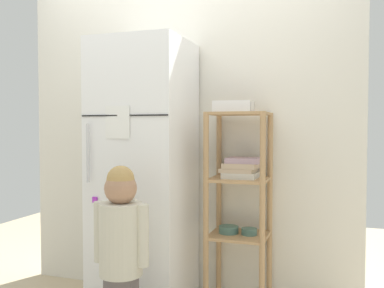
{
  "coord_description": "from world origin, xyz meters",
  "views": [
    {
      "loc": [
        1.06,
        -2.59,
        1.25
      ],
      "look_at": [
        0.18,
        0.02,
        1.14
      ],
      "focal_mm": 39.35,
      "sensor_mm": 36.0,
      "label": 1
    }
  ],
  "objects_px": {
    "refrigerator": "(144,176)",
    "pantry_shelf_unit": "(239,190)",
    "child_standing": "(121,238)",
    "fruit_bin": "(236,107)"
  },
  "relations": [
    {
      "from": "refrigerator",
      "to": "pantry_shelf_unit",
      "type": "bearing_deg",
      "value": 10.29
    },
    {
      "from": "refrigerator",
      "to": "fruit_bin",
      "type": "height_order",
      "value": "refrigerator"
    },
    {
      "from": "pantry_shelf_unit",
      "to": "refrigerator",
      "type": "bearing_deg",
      "value": -169.71
    },
    {
      "from": "pantry_shelf_unit",
      "to": "child_standing",
      "type": "bearing_deg",
      "value": -129.05
    },
    {
      "from": "child_standing",
      "to": "fruit_bin",
      "type": "distance_m",
      "value": 1.11
    },
    {
      "from": "refrigerator",
      "to": "fruit_bin",
      "type": "bearing_deg",
      "value": 9.2
    },
    {
      "from": "pantry_shelf_unit",
      "to": "fruit_bin",
      "type": "distance_m",
      "value": 0.55
    },
    {
      "from": "refrigerator",
      "to": "child_standing",
      "type": "relative_size",
      "value": 1.77
    },
    {
      "from": "refrigerator",
      "to": "child_standing",
      "type": "distance_m",
      "value": 0.62
    },
    {
      "from": "refrigerator",
      "to": "child_standing",
      "type": "xyz_separation_m",
      "value": [
        0.11,
        -0.54,
        -0.29
      ]
    }
  ]
}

